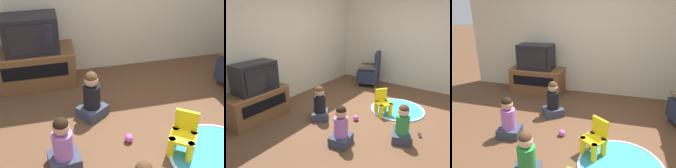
# 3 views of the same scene
# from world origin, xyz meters

# --- Properties ---
(ground_plane) EXTENTS (30.00, 30.00, 0.00)m
(ground_plane) POSITION_xyz_m (0.00, 0.00, 0.00)
(ground_plane) COLOR brown
(wall_back) EXTENTS (5.35, 0.12, 2.73)m
(wall_back) POSITION_xyz_m (-0.33, 2.15, 1.37)
(wall_back) COLOR beige
(wall_back) RESTS_ON ground_plane
(wall_right) EXTENTS (0.12, 5.21, 2.73)m
(wall_right) POSITION_xyz_m (2.29, -0.39, 1.37)
(wall_right) COLOR beige
(wall_right) RESTS_ON ground_plane
(tv_cabinet) EXTENTS (1.19, 0.54, 0.57)m
(tv_cabinet) POSITION_xyz_m (-1.27, 1.81, 0.30)
(tv_cabinet) COLOR brown
(tv_cabinet) RESTS_ON ground_plane
(television) EXTENTS (0.76, 0.43, 0.54)m
(television) POSITION_xyz_m (-1.27, 1.78, 0.85)
(television) COLOR black
(television) RESTS_ON tv_cabinet
(black_armchair) EXTENTS (0.71, 0.70, 0.94)m
(black_armchair) POSITION_xyz_m (1.75, 0.98, 0.36)
(black_armchair) COLOR brown
(black_armchair) RESTS_ON ground_plane
(yellow_kid_chair) EXTENTS (0.39, 0.39, 0.52)m
(yellow_kid_chair) POSITION_xyz_m (0.30, -0.08, 0.21)
(yellow_kid_chair) COLOR yellow
(yellow_kid_chair) RESTS_ON ground_plane
(play_mat) EXTENTS (1.12, 1.12, 0.04)m
(play_mat) POSITION_xyz_m (0.66, -0.26, 0.01)
(play_mat) COLOR teal
(play_mat) RESTS_ON ground_plane
(child_watching_left) EXTENTS (0.45, 0.44, 0.67)m
(child_watching_left) POSITION_xyz_m (-0.58, 0.83, 0.29)
(child_watching_left) COLOR #33384C
(child_watching_left) RESTS_ON ground_plane
(child_watching_center) EXTENTS (0.37, 0.33, 0.66)m
(child_watching_center) POSITION_xyz_m (-1.04, 0.02, 0.28)
(child_watching_center) COLOR #33384C
(child_watching_center) RESTS_ON ground_plane
(child_watching_right) EXTENTS (0.40, 0.37, 0.64)m
(child_watching_right) POSITION_xyz_m (-0.40, -0.73, 0.28)
(child_watching_right) COLOR #33384C
(child_watching_right) RESTS_ON ground_plane
(toy_ball) EXTENTS (0.10, 0.10, 0.10)m
(toy_ball) POSITION_xyz_m (-0.25, 0.22, 0.05)
(toy_ball) COLOR #CC4CB2
(toy_ball) RESTS_ON ground_plane
(book) EXTENTS (0.22, 0.20, 0.02)m
(book) POSITION_xyz_m (0.09, -0.54, 0.01)
(book) COLOR gold
(book) RESTS_ON ground_plane
(remote_control) EXTENTS (0.15, 0.10, 0.02)m
(remote_control) POSITION_xyz_m (-0.08, -0.94, 0.01)
(remote_control) COLOR black
(remote_control) RESTS_ON ground_plane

